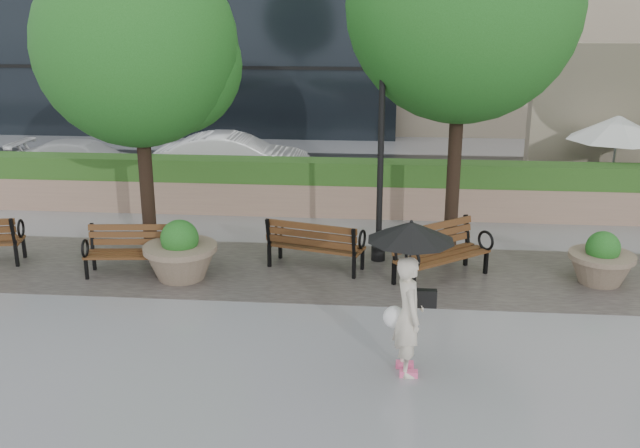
# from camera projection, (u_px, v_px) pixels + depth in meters

# --- Properties ---
(ground) EXTENTS (100.00, 100.00, 0.00)m
(ground) POSITION_uv_depth(u_px,v_px,m) (342.00, 342.00, 10.91)
(ground) COLOR gray
(ground) RESTS_ON ground
(cobble_strip) EXTENTS (28.00, 3.20, 0.01)m
(cobble_strip) POSITION_uv_depth(u_px,v_px,m) (351.00, 272.00, 13.76)
(cobble_strip) COLOR #383330
(cobble_strip) RESTS_ON ground
(hedge_wall) EXTENTS (24.00, 0.80, 1.35)m
(hedge_wall) POSITION_uv_depth(u_px,v_px,m) (360.00, 188.00, 17.38)
(hedge_wall) COLOR #9E7C66
(hedge_wall) RESTS_ON ground
(asphalt_street) EXTENTS (40.00, 7.00, 0.00)m
(asphalt_street) POSITION_uv_depth(u_px,v_px,m) (364.00, 177.00, 21.38)
(asphalt_street) COLOR black
(asphalt_street) RESTS_ON ground
(bench_1) EXTENTS (1.81, 0.86, 0.94)m
(bench_1) POSITION_uv_depth(u_px,v_px,m) (134.00, 261.00, 13.58)
(bench_1) COLOR #563419
(bench_1) RESTS_ON ground
(bench_2) EXTENTS (1.97, 1.22, 0.99)m
(bench_2) POSITION_uv_depth(u_px,v_px,m) (315.00, 254.00, 13.89)
(bench_2) COLOR #563419
(bench_2) RESTS_ON ground
(bench_3) EXTENTS (1.96, 1.79, 1.03)m
(bench_3) POSITION_uv_depth(u_px,v_px,m) (441.00, 264.00, 13.34)
(bench_3) COLOR #563419
(bench_3) RESTS_ON ground
(planter_left) EXTENTS (1.37, 1.37, 1.15)m
(planter_left) POSITION_uv_depth(u_px,v_px,m) (181.00, 256.00, 13.33)
(planter_left) COLOR #7F6B56
(planter_left) RESTS_ON ground
(planter_right) EXTENTS (1.19, 1.19, 1.00)m
(planter_right) POSITION_uv_depth(u_px,v_px,m) (601.00, 263.00, 13.13)
(planter_right) COLOR #7F6B56
(planter_right) RESTS_ON ground
(lamppost) EXTENTS (0.28, 0.28, 4.13)m
(lamppost) POSITION_uv_depth(u_px,v_px,m) (380.00, 173.00, 13.89)
(lamppost) COLOR black
(lamppost) RESTS_ON ground
(tree_0) EXTENTS (3.91, 3.89, 6.15)m
(tree_0) POSITION_uv_depth(u_px,v_px,m) (146.00, 51.00, 13.70)
(tree_0) COLOR black
(tree_0) RESTS_ON ground
(tree_1) EXTENTS (4.55, 4.55, 7.22)m
(tree_1) POSITION_uv_depth(u_px,v_px,m) (470.00, 12.00, 13.82)
(tree_1) COLOR black
(tree_1) RESTS_ON ground
(patio_umb_white) EXTENTS (2.50, 2.50, 2.30)m
(patio_umb_white) POSITION_uv_depth(u_px,v_px,m) (618.00, 128.00, 17.83)
(patio_umb_white) COLOR black
(patio_umb_white) RESTS_ON ground
(car_left) EXTENTS (4.22, 1.74, 1.22)m
(car_left) POSITION_uv_depth(u_px,v_px,m) (86.00, 162.00, 20.61)
(car_left) COLOR silver
(car_left) RESTS_ON ground
(car_right) EXTENTS (4.47, 1.76, 1.45)m
(car_right) POSITION_uv_depth(u_px,v_px,m) (235.00, 159.00, 20.39)
(car_right) COLOR silver
(car_right) RESTS_ON ground
(pedestrian) EXTENTS (1.19, 1.19, 2.19)m
(pedestrian) POSITION_uv_depth(u_px,v_px,m) (409.00, 283.00, 9.68)
(pedestrian) COLOR beige
(pedestrian) RESTS_ON ground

